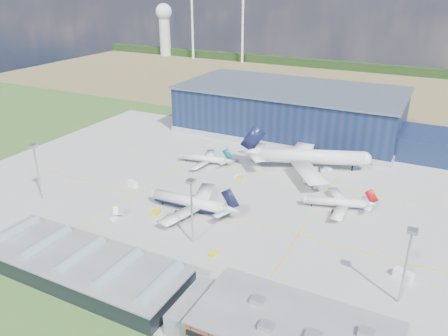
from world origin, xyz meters
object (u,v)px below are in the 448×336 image
Objects in this scene: gse_cart_b at (327,169)px; gse_tug_b at (214,254)px; gse_van_a at (133,184)px; light_mast_west at (36,163)px; light_mast_east at (408,255)px; airliner_regional at (203,155)px; gse_van_b at (315,186)px; car_a at (343,331)px; hangar at (295,113)px; airliner_navy at (189,196)px; light_mast_center at (191,201)px; airliner_red at (336,198)px; gse_van_c at (403,275)px; car_b at (289,312)px; gse_tug_c at (240,178)px; airstair at (118,213)px; gse_tug_a at (156,212)px; gse_cart_a at (237,177)px; airliner_widebody at (311,149)px.

gse_tug_b is at bearing -159.31° from gse_cart_b.
light_mast_west is at bearing 157.07° from gse_van_a.
light_mast_east is 0.83× the size of airliner_regional.
airliner_regional is (39.86, 60.47, -10.94)m from light_mast_west.
gse_van_b reaches higher than car_a.
airliner_navy is at bearing -92.62° from hangar.
hangar reaches higher than light_mast_center.
airliner_red is (-28.25, 44.67, -10.77)m from light_mast_east.
airliner_regional is 5.07× the size of gse_van_c.
car_b is (52.01, -36.00, -5.64)m from airliner_navy.
gse_tug_c is (-72.26, 52.26, -14.75)m from light_mast_east.
light_mast_west reaches higher than gse_van_b.
airliner_navy is 8.02× the size of airstair.
gse_tug_c is 56.34m from airstair.
gse_tug_a is (-87.21, 10.35, -14.64)m from light_mast_east.
car_b is (30.15, -14.44, 0.01)m from gse_tug_b.
airliner_regional is at bearing -69.06° from airliner_navy.
car_b is at bearing -24.26° from light_mast_center.
airliner_navy is 13.82m from gse_tug_a.
car_b is (3.19, -62.67, -4.07)m from airliner_red.
airliner_red is 9.24× the size of car_a.
gse_tug_a is 13.75m from airstair.
gse_cart_a is 0.66× the size of airstair.
light_mast_center is at bearing -79.01° from gse_tug_c.
gse_tug_b is at bearing -96.48° from gse_van_a.
airliner_regional reaches higher than car_b.
airliner_regional is at bearing 37.41° from car_a.
light_mast_west is (-62.81, -124.80, 3.82)m from hangar.
airliner_regional is at bearing 154.12° from gse_van_b.
car_a is at bearing -24.15° from gse_tug_a.
airliner_regional reaches higher than gse_tug_b.
airliner_regional is at bearing 136.34° from gse_tug_b.
gse_van_c is 38.46m from car_b.
airliner_widebody is 90.48m from airstair.
gse_cart_b is (31.60, -45.04, -10.92)m from hangar.
gse_cart_a is 33.95m from gse_van_b.
light_mast_west is 7.11× the size of gse_cart_b.
gse_van_c is 1.52× the size of car_b.
hangar is 46.85× the size of car_a.
airliner_navy is at bearing -94.93° from gse_tug_c.
car_b is (73.31, -20.35, -0.94)m from airstair.
hangar is 26.92× the size of gse_van_a.
airliner_regional is at bearing 116.49° from light_mast_center.
gse_cart_b is at bearing 1.74° from car_b.
gse_cart_a is (-73.91, 53.21, -14.75)m from light_mast_east.
gse_cart_a is 0.97× the size of gse_cart_b.
airliner_red is at bearing -74.55° from gse_van_b.
hangar is 6.30× the size of light_mast_east.
airliner_red is at bearing -55.26° from gse_van_a.
light_mast_center reaches higher than gse_van_a.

